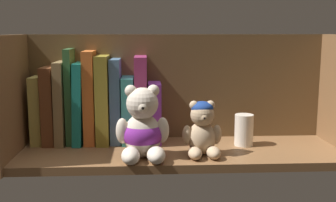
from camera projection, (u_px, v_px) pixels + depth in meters
shelf_board at (181, 153)px, 103.32cm from camera, size 78.93×24.36×2.00cm
shelf_back_panel at (177, 90)px, 113.51cm from camera, size 81.33×1.20×30.24cm
shelf_side_panel_left at (13, 99)px, 98.84cm from camera, size 1.60×26.76×30.24cm
book_0 at (39, 109)px, 108.86cm from camera, size 2.78×10.82×17.57cm
book_1 at (51, 105)px, 108.82cm from camera, size 3.02×12.57×20.07cm
book_2 at (63, 102)px, 108.86cm from camera, size 2.45×13.44×21.42cm
book_3 at (71, 96)px, 108.71cm from camera, size 1.75×10.62×24.64cm
book_4 at (80, 102)px, 109.12cm from camera, size 2.94×13.54×21.19cm
book_5 at (91, 97)px, 109.02cm from camera, size 2.82×12.08×24.11cm
book_6 at (104, 99)px, 109.29cm from camera, size 3.26×13.24×22.90cm
book_7 at (116, 100)px, 109.54cm from camera, size 2.68×11.17×22.03cm
book_8 at (128, 109)px, 110.10cm from camera, size 3.08×12.76×17.35cm
book_9 at (141, 99)px, 109.82cm from camera, size 3.13×14.92×22.74cm
book_10 at (154, 112)px, 110.59cm from camera, size 3.32×12.25×15.79cm
teddy_bear_larger at (143, 130)px, 95.54cm from camera, size 12.42×12.96×17.05cm
teddy_bear_smaller at (202, 130)px, 97.71cm from camera, size 9.49×9.63×13.03cm
pillar_candle at (244, 130)px, 106.50cm from camera, size 4.78×4.78×8.06cm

